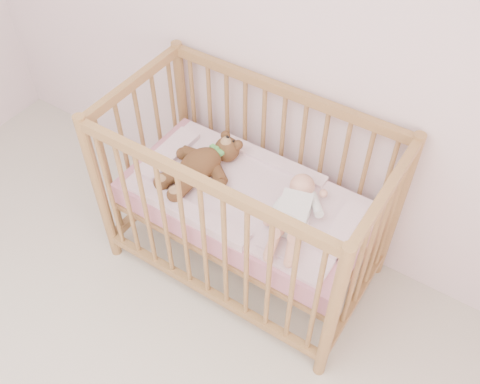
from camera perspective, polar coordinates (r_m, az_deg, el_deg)
The scene contains 6 objects.
wall_back at distance 2.44m, azimuth 4.06°, elevation 19.39°, with size 4.00×0.02×2.70m, color silver.
crib at distance 2.66m, azimuth 0.59°, elevation -1.08°, with size 1.36×0.76×1.00m, color #B27F4B, non-canonical shape.
mattress at distance 2.67m, azimuth 0.58°, elevation -1.29°, with size 1.22×0.62×0.13m, color pink.
blanket at distance 2.62m, azimuth 0.60°, elevation -0.21°, with size 1.10×0.58×0.06m, color #ECA2B7, non-canonical shape.
baby at distance 2.46m, azimuth 5.78°, elevation -1.91°, with size 0.26×0.55×0.13m, color white, non-canonical shape.
teddy_bear at distance 2.65m, azimuth -4.28°, elevation 2.98°, with size 0.36×0.52×0.14m, color brown, non-canonical shape.
Camera 1 is at (1.03, 0.11, 2.50)m, focal length 40.00 mm.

